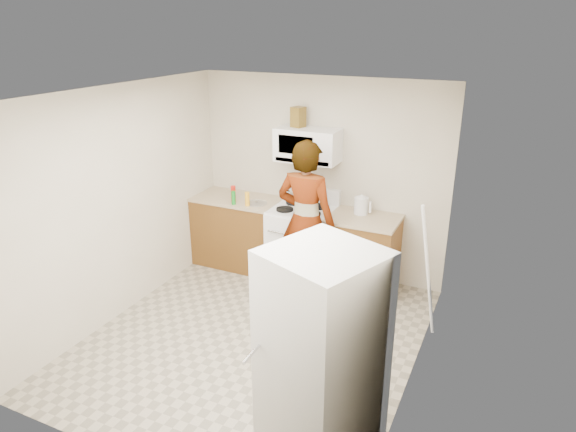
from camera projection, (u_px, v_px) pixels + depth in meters
The scene contains 20 objects.
floor at pixel (255, 338), 5.34m from camera, with size 3.60×3.60×0.00m, color gray.
back_wall at pixel (320, 178), 6.42m from camera, with size 3.20×0.02×2.50m, color beige.
right_wall at pixel (419, 257), 4.27m from camera, with size 0.02×3.60×2.50m, color beige.
cabinet_left at pixel (238, 232), 6.86m from camera, with size 1.12×0.62×0.90m, color brown.
counter_left at pixel (237, 199), 6.69m from camera, with size 1.14×0.64×0.04m, color tan.
cabinet_right at pixel (362, 255), 6.18m from camera, with size 0.80×0.62×0.90m, color brown.
counter_right at pixel (364, 219), 6.01m from camera, with size 0.82×0.64×0.04m, color tan.
gas_range at pixel (303, 242), 6.47m from camera, with size 0.76×0.65×1.13m.
microwave at pixel (308, 145), 6.14m from camera, with size 0.76×0.38×0.40m, color white.
person at pixel (306, 222), 5.84m from camera, with size 0.69×0.46×1.90m, color tan.
fridge at pixel (321, 361), 3.60m from camera, with size 0.70×0.70×1.70m, color silver.
kettle at pixel (361, 206), 6.09m from camera, with size 0.17×0.17×0.20m, color silver.
jug at pixel (298, 117), 6.11m from camera, with size 0.14×0.14×0.24m, color brown.
saucepan at pixel (300, 196), 6.48m from camera, with size 0.25×0.25×0.14m, color #B6B5BA.
tray at pixel (306, 209), 6.22m from camera, with size 0.25×0.16×0.05m, color white.
bottle_spray at pixel (233, 194), 6.50m from camera, with size 0.06×0.06×0.21m, color red.
bottle_hot_sauce at pixel (247, 199), 6.36m from camera, with size 0.06×0.06×0.18m, color #F2A81A.
bottle_green_cap at pixel (234, 198), 6.41m from camera, with size 0.05×0.05×0.17m, color #167B20.
pot_lid at pixel (257, 203), 6.46m from camera, with size 0.26×0.26×0.01m, color white.
broom at pixel (428, 272), 5.11m from camera, with size 0.03×0.03×1.49m, color white.
Camera 1 is at (2.23, -3.97, 3.09)m, focal length 32.00 mm.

